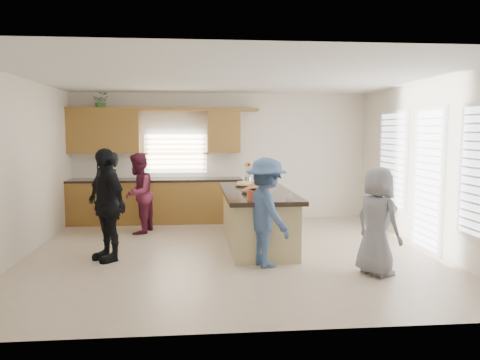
{
  "coord_description": "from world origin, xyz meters",
  "views": [
    {
      "loc": [
        -0.56,
        -7.38,
        1.97
      ],
      "look_at": [
        0.18,
        0.38,
        1.15
      ],
      "focal_mm": 35.0,
      "sensor_mm": 36.0,
      "label": 1
    }
  ],
  "objects": [
    {
      "name": "floor",
      "position": [
        0.0,
        0.0,
        0.0
      ],
      "size": [
        6.5,
        6.5,
        0.0
      ],
      "primitive_type": "plane",
      "color": "beige",
      "rests_on": "ground"
    },
    {
      "name": "room_shell",
      "position": [
        0.0,
        0.0,
        1.9
      ],
      "size": [
        6.52,
        6.02,
        2.81
      ],
      "color": "silver",
      "rests_on": "ground"
    },
    {
      "name": "back_cabinetry",
      "position": [
        -1.47,
        2.73,
        0.91
      ],
      "size": [
        4.08,
        0.66,
        2.46
      ],
      "color": "olive",
      "rests_on": "ground"
    },
    {
      "name": "right_wall_glazing",
      "position": [
        3.22,
        -0.13,
        1.34
      ],
      "size": [
        0.06,
        4.0,
        2.25
      ],
      "color": "white",
      "rests_on": "ground"
    },
    {
      "name": "island",
      "position": [
        0.48,
        0.53,
        0.45
      ],
      "size": [
        1.17,
        2.71,
        0.95
      ],
      "rotation": [
        0.0,
        0.0,
        0.01
      ],
      "color": "tan",
      "rests_on": "ground"
    },
    {
      "name": "platter_front",
      "position": [
        0.37,
        0.18,
        0.98
      ],
      "size": [
        0.41,
        0.41,
        0.16
      ],
      "color": "black",
      "rests_on": "island"
    },
    {
      "name": "platter_mid",
      "position": [
        0.53,
        0.82,
        0.98
      ],
      "size": [
        0.38,
        0.38,
        0.15
      ],
      "color": "black",
      "rests_on": "island"
    },
    {
      "name": "platter_back",
      "position": [
        0.32,
        1.15,
        0.98
      ],
      "size": [
        0.33,
        0.33,
        0.13
      ],
      "color": "black",
      "rests_on": "island"
    },
    {
      "name": "salad_bowl",
      "position": [
        0.37,
        -0.57,
        1.04
      ],
      "size": [
        0.36,
        0.36,
        0.16
      ],
      "color": "#C14823",
      "rests_on": "island"
    },
    {
      "name": "clear_cup",
      "position": [
        0.82,
        -0.53,
        1.01
      ],
      "size": [
        0.07,
        0.07,
        0.11
      ],
      "primitive_type": "cylinder",
      "color": "white",
      "rests_on": "island"
    },
    {
      "name": "plate_stack",
      "position": [
        0.35,
        1.5,
        0.98
      ],
      "size": [
        0.25,
        0.25,
        0.05
      ],
      "primitive_type": "cylinder",
      "color": "#A37DB7",
      "rests_on": "island"
    },
    {
      "name": "flower_vase",
      "position": [
        0.44,
        1.55,
        1.15
      ],
      "size": [
        0.14,
        0.14,
        0.41
      ],
      "color": "silver",
      "rests_on": "island"
    },
    {
      "name": "potted_plant",
      "position": [
        -2.54,
        2.82,
        2.59
      ],
      "size": [
        0.35,
        0.3,
        0.37
      ],
      "primitive_type": "imported",
      "rotation": [
        0.0,
        0.0,
        0.04
      ],
      "color": "#307830",
      "rests_on": "back_cabinetry"
    },
    {
      "name": "woman_left_back",
      "position": [
        -2.18,
        1.52,
        0.79
      ],
      "size": [
        0.38,
        0.58,
        1.57
      ],
      "primitive_type": "imported",
      "rotation": [
        0.0,
        0.0,
        -1.58
      ],
      "color": "black",
      "rests_on": "ground"
    },
    {
      "name": "woman_left_mid",
      "position": [
        -1.67,
        1.66,
        0.78
      ],
      "size": [
        0.75,
        0.87,
        1.55
      ],
      "primitive_type": "imported",
      "rotation": [
        0.0,
        0.0,
        -1.81
      ],
      "color": "maroon",
      "rests_on": "ground"
    },
    {
      "name": "woman_left_front",
      "position": [
        -1.92,
        -0.22,
        0.86
      ],
      "size": [
        0.95,
        1.05,
        1.71
      ],
      "primitive_type": "imported",
      "rotation": [
        0.0,
        0.0,
        -0.9
      ],
      "color": "black",
      "rests_on": "ground"
    },
    {
      "name": "woman_right_back",
      "position": [
        0.45,
        -0.76,
        0.79
      ],
      "size": [
        0.94,
        1.17,
        1.59
      ],
      "primitive_type": "imported",
      "rotation": [
        0.0,
        0.0,
        1.96
      ],
      "color": "#3B5682",
      "rests_on": "ground"
    },
    {
      "name": "woman_right_front",
      "position": [
        1.9,
        -1.3,
        0.74
      ],
      "size": [
        0.73,
        0.85,
        1.48
      ],
      "primitive_type": "imported",
      "rotation": [
        0.0,
        0.0,
        2.0
      ],
      "color": "slate",
      "rests_on": "ground"
    }
  ]
}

